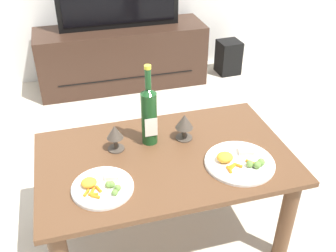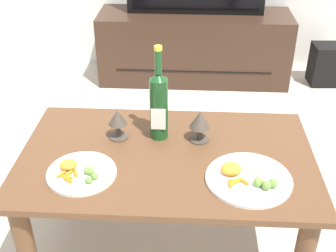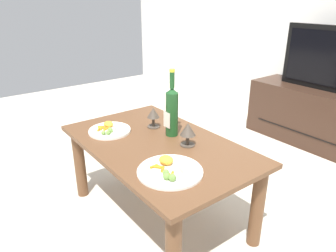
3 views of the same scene
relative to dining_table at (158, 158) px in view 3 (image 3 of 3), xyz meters
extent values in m
plane|color=beige|center=(0.00, 0.00, -0.40)|extent=(6.40, 6.40, 0.00)
cube|color=brown|center=(0.00, 0.00, 0.08)|extent=(1.11, 0.68, 0.03)
cylinder|color=brown|center=(-0.49, -0.27, -0.16)|extent=(0.07, 0.07, 0.46)
cylinder|color=brown|center=(-0.49, 0.27, -0.16)|extent=(0.07, 0.07, 0.46)
cylinder|color=brown|center=(0.49, 0.27, -0.16)|extent=(0.07, 0.07, 0.46)
cube|color=#382319|center=(0.10, 1.71, -0.15)|extent=(1.36, 0.41, 0.50)
cube|color=black|center=(0.10, 1.50, -0.25)|extent=(1.09, 0.01, 0.01)
cylinder|color=#19471E|center=(-0.04, 0.13, 0.22)|extent=(0.07, 0.07, 0.25)
cone|color=#19471E|center=(-0.04, 0.13, 0.36)|extent=(0.07, 0.07, 0.03)
cylinder|color=#19471E|center=(-0.04, 0.13, 0.41)|extent=(0.03, 0.03, 0.09)
cylinder|color=yellow|center=(-0.04, 0.13, 0.47)|extent=(0.03, 0.03, 0.02)
cube|color=silver|center=(-0.04, 0.09, 0.19)|extent=(0.06, 0.00, 0.09)
cylinder|color=#473D33|center=(-0.20, 0.11, 0.10)|extent=(0.08, 0.08, 0.01)
cylinder|color=#473D33|center=(-0.20, 0.11, 0.13)|extent=(0.02, 0.02, 0.06)
cone|color=#473D33|center=(-0.20, 0.11, 0.19)|extent=(0.07, 0.07, 0.06)
cylinder|color=#473D33|center=(0.12, 0.11, 0.10)|extent=(0.08, 0.08, 0.01)
cylinder|color=#473D33|center=(0.12, 0.11, 0.12)|extent=(0.02, 0.02, 0.05)
cone|color=#473D33|center=(0.12, 0.11, 0.19)|extent=(0.08, 0.08, 0.07)
cylinder|color=white|center=(-0.29, -0.14, 0.10)|extent=(0.25, 0.25, 0.01)
torus|color=white|center=(-0.29, -0.14, 0.11)|extent=(0.24, 0.24, 0.01)
ellipsoid|color=orange|center=(-0.34, -0.12, 0.12)|extent=(0.06, 0.06, 0.03)
cube|color=beige|center=(-0.25, -0.10, 0.11)|extent=(0.06, 0.05, 0.02)
cylinder|color=orange|center=(-0.31, -0.16, 0.11)|extent=(0.02, 0.04, 0.01)
cylinder|color=orange|center=(-0.33, -0.16, 0.11)|extent=(0.03, 0.04, 0.01)
cylinder|color=orange|center=(-0.36, -0.16, 0.11)|extent=(0.03, 0.04, 0.01)
cylinder|color=orange|center=(-0.33, -0.18, 0.11)|extent=(0.04, 0.02, 0.01)
cylinder|color=orange|center=(-0.33, -0.19, 0.11)|extent=(0.04, 0.03, 0.01)
sphere|color=olive|center=(-0.26, -0.15, 0.12)|extent=(0.03, 0.03, 0.03)
sphere|color=olive|center=(-0.25, -0.20, 0.12)|extent=(0.02, 0.02, 0.02)
sphere|color=olive|center=(-0.24, -0.18, 0.12)|extent=(0.03, 0.03, 0.03)
sphere|color=olive|center=(-0.27, -0.15, 0.12)|extent=(0.03, 0.03, 0.03)
cylinder|color=white|center=(0.29, -0.14, 0.10)|extent=(0.30, 0.30, 0.01)
torus|color=white|center=(0.29, -0.14, 0.11)|extent=(0.30, 0.30, 0.01)
ellipsoid|color=orange|center=(0.23, -0.12, 0.12)|extent=(0.07, 0.06, 0.04)
cube|color=beige|center=(0.34, -0.09, 0.11)|extent=(0.08, 0.07, 0.02)
cylinder|color=orange|center=(0.34, -0.17, 0.11)|extent=(0.04, 0.02, 0.01)
cylinder|color=orange|center=(0.33, -0.16, 0.11)|extent=(0.03, 0.04, 0.01)
cylinder|color=orange|center=(0.27, -0.17, 0.11)|extent=(0.04, 0.04, 0.01)
cylinder|color=orange|center=(0.24, -0.17, 0.11)|extent=(0.04, 0.03, 0.01)
cylinder|color=orange|center=(0.25, -0.16, 0.11)|extent=(0.04, 0.02, 0.01)
cylinder|color=orange|center=(0.23, -0.18, 0.11)|extent=(0.01, 0.04, 0.01)
sphere|color=olive|center=(0.34, -0.20, 0.12)|extent=(0.03, 0.03, 0.03)
sphere|color=olive|center=(0.37, -0.19, 0.12)|extent=(0.03, 0.03, 0.03)
sphere|color=olive|center=(0.32, -0.18, 0.12)|extent=(0.03, 0.03, 0.03)
camera|label=1|loc=(-0.36, -1.32, 1.14)|focal=41.79mm
camera|label=2|loc=(0.08, -1.37, 1.06)|focal=47.50mm
camera|label=3|loc=(1.27, -0.89, 0.83)|focal=33.63mm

